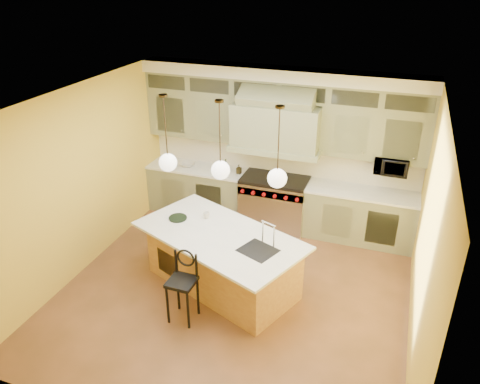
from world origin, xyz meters
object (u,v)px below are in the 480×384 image
at_px(kitchen_island, 222,259).
at_px(microwave, 391,165).
at_px(counter_stool, 183,283).
at_px(range, 274,201).

distance_m(kitchen_island, microwave, 3.21).
bearing_deg(counter_stool, microwave, 52.28).
bearing_deg(range, microwave, 3.12).
bearing_deg(counter_stool, range, 81.96).
xyz_separation_m(range, kitchen_island, (-0.23, -2.04, -0.01)).
relative_size(kitchen_island, counter_stool, 2.69).
relative_size(counter_stool, microwave, 1.91).
bearing_deg(microwave, kitchen_island, -135.38).
bearing_deg(kitchen_island, microwave, 67.05).
bearing_deg(microwave, range, -176.88).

